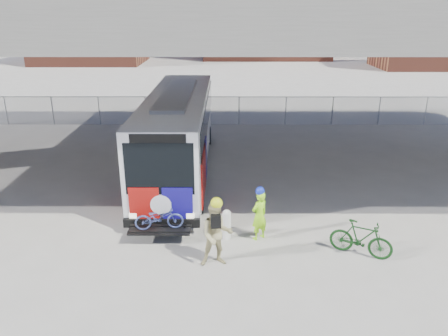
{
  "coord_description": "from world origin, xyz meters",
  "views": [
    {
      "loc": [
        0.12,
        -15.54,
        7.24
      ],
      "look_at": [
        0.07,
        -0.39,
        1.6
      ],
      "focal_mm": 35.0,
      "sensor_mm": 36.0,
      "label": 1
    }
  ],
  "objects_px": {
    "cyclist_tan": "(217,234)",
    "bike_parked": "(361,238)",
    "bus": "(178,127)",
    "cyclist_hivis": "(259,214)",
    "bollard": "(227,223)"
  },
  "relations": [
    {
      "from": "cyclist_tan",
      "to": "bike_parked",
      "type": "xyz_separation_m",
      "value": [
        4.4,
        0.53,
        -0.45
      ]
    },
    {
      "from": "bus",
      "to": "bollard",
      "type": "bearing_deg",
      "value": -71.12
    },
    {
      "from": "bollard",
      "to": "cyclist_hivis",
      "type": "relative_size",
      "value": 0.56
    },
    {
      "from": "bike_parked",
      "to": "bollard",
      "type": "bearing_deg",
      "value": 102.27
    },
    {
      "from": "bus",
      "to": "bike_parked",
      "type": "height_order",
      "value": "bus"
    },
    {
      "from": "cyclist_tan",
      "to": "bike_parked",
      "type": "distance_m",
      "value": 4.45
    },
    {
      "from": "cyclist_hivis",
      "to": "bike_parked",
      "type": "bearing_deg",
      "value": 123.62
    },
    {
      "from": "bus",
      "to": "bike_parked",
      "type": "distance_m",
      "value": 9.78
    },
    {
      "from": "bus",
      "to": "cyclist_hivis",
      "type": "height_order",
      "value": "bus"
    },
    {
      "from": "cyclist_hivis",
      "to": "bike_parked",
      "type": "distance_m",
      "value": 3.22
    },
    {
      "from": "bollard",
      "to": "bike_parked",
      "type": "relative_size",
      "value": 0.55
    },
    {
      "from": "cyclist_tan",
      "to": "bike_parked",
      "type": "relative_size",
      "value": 1.14
    },
    {
      "from": "bollard",
      "to": "cyclist_tan",
      "type": "relative_size",
      "value": 0.48
    },
    {
      "from": "cyclist_tan",
      "to": "bike_parked",
      "type": "bearing_deg",
      "value": -0.84
    },
    {
      "from": "bus",
      "to": "cyclist_hivis",
      "type": "distance_m",
      "value": 7.21
    }
  ]
}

